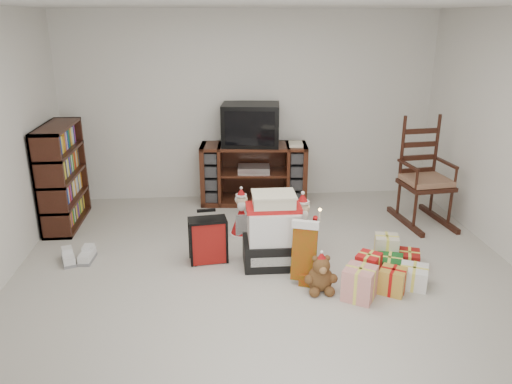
# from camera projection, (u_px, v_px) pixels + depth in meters

# --- Properties ---
(room) EXTENTS (5.01, 5.01, 2.51)m
(room) POSITION_uv_depth(u_px,v_px,m) (271.00, 156.00, 4.35)
(room) COLOR #B1ADA2
(room) RESTS_ON ground
(tv_stand) EXTENTS (1.44, 0.62, 0.80)m
(tv_stand) POSITION_uv_depth(u_px,v_px,m) (254.00, 174.00, 6.72)
(tv_stand) COLOR #3F1D12
(tv_stand) RESTS_ON floor
(bookshelf) EXTENTS (0.33, 1.00, 1.22)m
(bookshelf) POSITION_uv_depth(u_px,v_px,m) (62.00, 178.00, 5.93)
(bookshelf) COLOR #34130E
(bookshelf) RESTS_ON floor
(rocking_chair) EXTENTS (0.64, 0.94, 1.34)m
(rocking_chair) POSITION_uv_depth(u_px,v_px,m) (423.00, 185.00, 6.07)
(rocking_chair) COLOR #34130E
(rocking_chair) RESTS_ON floor
(gift_pile) EXTENTS (0.60, 0.44, 0.75)m
(gift_pile) POSITION_uv_depth(u_px,v_px,m) (273.00, 235.00, 5.00)
(gift_pile) COLOR black
(gift_pile) RESTS_ON floor
(red_suitcase) EXTENTS (0.38, 0.23, 0.55)m
(red_suitcase) POSITION_uv_depth(u_px,v_px,m) (208.00, 240.00, 5.09)
(red_suitcase) COLOR maroon
(red_suitcase) RESTS_ON floor
(stocking) EXTENTS (0.32, 0.22, 0.63)m
(stocking) POSITION_uv_depth(u_px,v_px,m) (304.00, 252.00, 4.65)
(stocking) COLOR #0E670B
(stocking) RESTS_ON floor
(teddy_bear) EXTENTS (0.24, 0.21, 0.35)m
(teddy_bear) POSITION_uv_depth(u_px,v_px,m) (320.00, 276.00, 4.56)
(teddy_bear) COLOR brown
(teddy_bear) RESTS_ON floor
(santa_figurine) EXTENTS (0.33, 0.31, 0.67)m
(santa_figurine) POSITION_uv_depth(u_px,v_px,m) (302.00, 230.00, 5.30)
(santa_figurine) COLOR #A51113
(santa_figurine) RESTS_ON floor
(mrs_claus_figurine) EXTENTS (0.28, 0.27, 0.58)m
(mrs_claus_figurine) POSITION_uv_depth(u_px,v_px,m) (241.00, 218.00, 5.71)
(mrs_claus_figurine) COLOR #A51113
(mrs_claus_figurine) RESTS_ON floor
(sneaker_pair) EXTENTS (0.36, 0.31, 0.10)m
(sneaker_pair) POSITION_uv_depth(u_px,v_px,m) (78.00, 257.00, 5.14)
(sneaker_pair) COLOR silver
(sneaker_pair) RESTS_ON floor
(gift_cluster) EXTENTS (0.71, 1.03, 0.24)m
(gift_cluster) POSITION_uv_depth(u_px,v_px,m) (386.00, 268.00, 4.77)
(gift_cluster) COLOR red
(gift_cluster) RESTS_ON floor
(crt_television) EXTENTS (0.80, 0.62, 0.54)m
(crt_television) POSITION_uv_depth(u_px,v_px,m) (251.00, 124.00, 6.49)
(crt_television) COLOR black
(crt_television) RESTS_ON tv_stand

